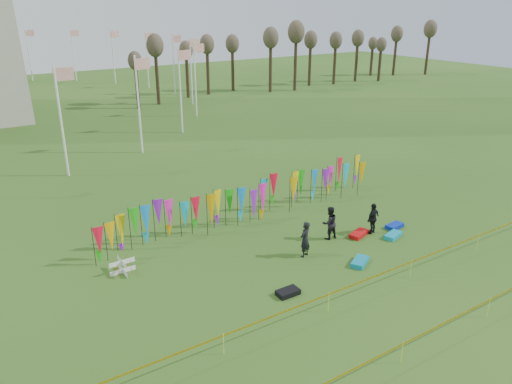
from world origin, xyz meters
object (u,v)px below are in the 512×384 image
kite_bag_red (359,234)px  person_left (305,239)px  person_mid (329,223)px  kite_bag_blue (395,226)px  box_kite (122,267)px  person_right (373,218)px  kite_bag_black (288,292)px  kite_bag_turquoise (360,262)px  kite_bag_teal (393,235)px

kite_bag_red → person_left: bearing=-177.0°
person_mid → kite_bag_blue: person_mid is taller
box_kite → person_left: bearing=-21.9°
person_left → person_mid: person_left is taller
box_kite → person_right: (13.03, -3.24, 0.53)m
kite_bag_red → kite_bag_black: 7.22m
box_kite → kite_bag_turquoise: size_ratio=0.60×
box_kite → person_mid: (10.59, -2.45, 0.56)m
box_kite → kite_bag_red: 12.57m
person_mid → kite_bag_teal: person_mid is taller
kite_bag_blue → kite_bag_teal: bearing=-141.1°
person_left → person_right: bearing=159.0°
kite_bag_turquoise → kite_bag_teal: size_ratio=1.02×
kite_bag_red → kite_bag_teal: 1.84m
person_right → kite_bag_red: 1.16m
kite_bag_blue → kite_bag_teal: 1.25m
box_kite → person_left: (8.24, -3.32, 0.58)m
kite_bag_blue → kite_bag_teal: kite_bag_blue is taller
person_mid → kite_bag_black: (-5.14, -3.27, -0.80)m
box_kite → kite_bag_turquoise: box_kite is taller
box_kite → person_mid: size_ratio=0.38×
person_mid → kite_bag_teal: (3.04, -1.79, -0.81)m
kite_bag_turquoise → kite_bag_teal: 3.81m
kite_bag_turquoise → kite_bag_red: 3.18m
kite_bag_red → kite_bag_black: (-6.73, -2.61, 0.00)m
person_left → kite_bag_red: size_ratio=1.48×
person_left → kite_bag_turquoise: person_left is taller
kite_bag_teal → person_right: bearing=120.6°
kite_bag_blue → kite_bag_red: kite_bag_red is taller
person_left → person_right: person_left is taller
kite_bag_teal → box_kite: bearing=162.7°
kite_bag_teal → kite_bag_black: bearing=-169.8°
person_right → kite_bag_red: size_ratio=1.40×
kite_bag_blue → kite_bag_black: size_ratio=1.06×
person_right → kite_bag_turquoise: 3.81m
box_kite → kite_bag_turquoise: (10.01, -5.44, -0.23)m
kite_bag_blue → kite_bag_teal: (-0.97, -0.79, -0.00)m
person_left → person_mid: size_ratio=1.02×
box_kite → person_mid: 10.88m
kite_bag_black → kite_bag_teal: 8.31m
person_left → person_mid: (2.34, 0.87, -0.02)m
kite_bag_turquoise → person_right: bearing=36.0°
person_left → kite_bag_black: person_left is taller
kite_bag_red → kite_bag_teal: (1.45, -1.13, -0.01)m
kite_bag_turquoise → kite_bag_red: (2.16, 2.33, -0.00)m
person_left → kite_bag_teal: (5.38, -0.93, -0.83)m
person_mid → person_right: bearing=166.7°
person_right → kite_bag_red: person_right is taller
person_right → kite_bag_black: bearing=4.8°
person_right → kite_bag_turquoise: (-3.02, -2.20, -0.76)m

